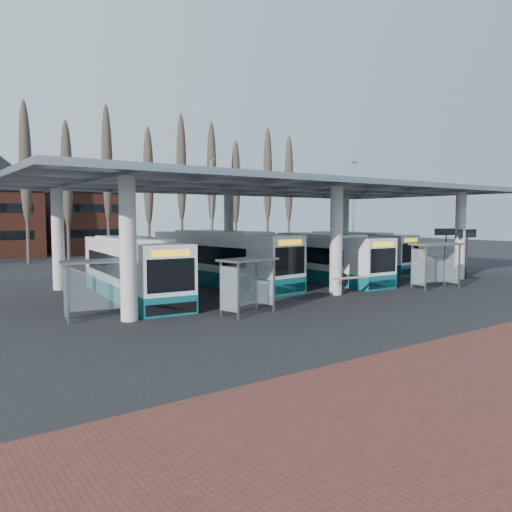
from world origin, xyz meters
TOP-DOWN VIEW (x-y plane):
  - ground at (0.00, 0.00)m, footprint 140.00×140.00m
  - station_canopy at (0.00, 8.00)m, footprint 32.00×16.00m
  - poplar_row at (0.00, 33.00)m, footprint 45.10×1.10m
  - lamp_post_b at (6.00, 26.00)m, footprint 0.80×0.16m
  - lamp_post_c at (20.00, 20.00)m, footprint 0.80×0.16m
  - bus_0 at (-9.62, 8.10)m, footprint 3.61×11.86m
  - bus_1 at (-2.76, 10.10)m, footprint 3.86×12.54m
  - bus_2 at (3.74, 7.91)m, footprint 2.90×11.53m
  - bus_3 at (10.29, 11.20)m, footprint 3.13×11.28m
  - shelter_0 at (-13.02, 3.74)m, footprint 2.89×1.80m
  - shelter_1 at (-7.21, 0.88)m, footprint 2.89×1.85m
  - shelter_2 at (6.37, 0.66)m, footprint 3.22×2.11m
  - info_sign_0 at (12.54, 2.29)m, footprint 2.33×0.27m
  - info_sign_1 at (17.27, 7.04)m, footprint 2.21×0.76m
  - barrier at (0.33, 1.85)m, footprint 2.29×0.77m

SIDE VIEW (x-z plane):
  - ground at x=0.00m, z-range 0.00..0.00m
  - barrier at x=0.33m, z-range 0.32..1.46m
  - bus_3 at x=10.29m, z-range -0.09..3.01m
  - bus_2 at x=3.74m, z-range -0.09..3.09m
  - bus_0 at x=-9.62m, z-range -0.09..3.15m
  - bus_1 at x=-2.76m, z-range -0.10..3.33m
  - shelter_1 at x=-7.21m, z-range 0.57..3.05m
  - shelter_0 at x=-13.02m, z-range 0.57..3.07m
  - shelter_2 at x=6.37m, z-range 0.63..3.38m
  - info_sign_1 at x=17.27m, z-range 1.14..4.52m
  - info_sign_0 at x=12.54m, z-range 1.17..4.63m
  - lamp_post_b at x=6.00m, z-range 0.25..10.42m
  - lamp_post_c at x=20.00m, z-range 0.25..10.42m
  - station_canopy at x=0.00m, z-range 2.51..8.85m
  - poplar_row at x=0.00m, z-range 1.53..16.03m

